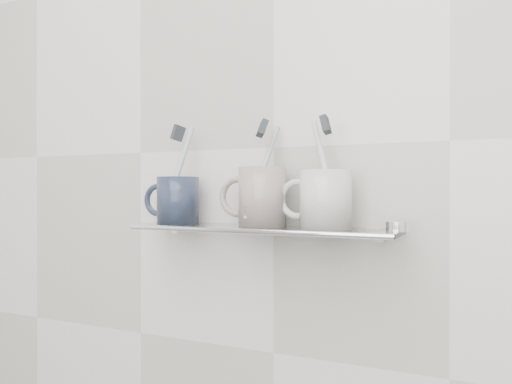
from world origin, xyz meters
The scene contains 18 objects.
wall_back centered at (0.00, 1.10, 1.25)m, with size 2.50×2.50×0.00m, color silver.
shelf_glass centered at (0.00, 1.04, 1.10)m, with size 0.50×0.12×0.01m, color silver.
shelf_rail centered at (0.00, 0.98, 1.10)m, with size 0.01×0.01×0.50m, color silver.
bracket_left centered at (-0.21, 1.09, 1.09)m, with size 0.02×0.02×0.03m, color silver.
bracket_right centered at (0.21, 1.09, 1.09)m, with size 0.02×0.02×0.03m, color silver.
mug_left centered at (-0.18, 1.04, 1.15)m, with size 0.08×0.08×0.09m, color #161E31.
mug_left_handle centered at (-0.23, 1.04, 1.15)m, with size 0.07×0.07×0.01m, color #161E31.
toothbrush_left centered at (-0.18, 1.04, 1.20)m, with size 0.01×0.01×0.19m, color silver.
bristles_left centered at (-0.18, 1.04, 1.28)m, with size 0.01×0.02×0.03m, color #2B2F34.
mug_center centered at (0.00, 1.04, 1.15)m, with size 0.09×0.09×0.11m, color silver.
mug_center_handle centered at (-0.05, 1.04, 1.15)m, with size 0.08×0.08×0.01m, color silver.
toothbrush_center centered at (0.00, 1.04, 1.20)m, with size 0.01×0.01×0.19m, color #9CACB2.
bristles_center centered at (0.00, 1.04, 1.28)m, with size 0.01×0.02×0.03m, color #2B2F34.
mug_right centered at (0.12, 1.04, 1.15)m, with size 0.09×0.09×0.10m, color silver.
mug_right_handle centered at (0.07, 1.04, 1.15)m, with size 0.07×0.07×0.01m, color silver.
toothbrush_right centered at (0.12, 1.04, 1.20)m, with size 0.01×0.01×0.19m, color white.
bristles_right centered at (0.12, 1.04, 1.28)m, with size 0.01×0.02×0.03m, color #2B2F34.
chrome_cap centered at (0.24, 1.04, 1.11)m, with size 0.04×0.04×0.02m, color silver.
Camera 1 is at (0.38, 0.21, 1.17)m, focal length 35.00 mm.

